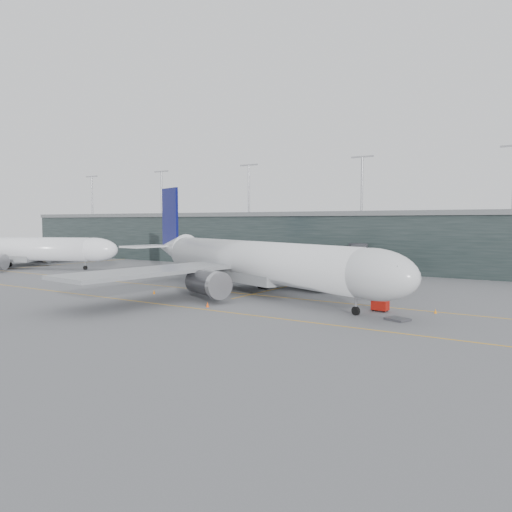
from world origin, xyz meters
The scene contains 18 objects.
ground centered at (0.00, 0.00, 0.00)m, with size 320.00×320.00×0.00m, color slate.
taxiline_a centered at (0.00, -4.00, 0.01)m, with size 160.00×0.25×0.02m, color orange.
taxiline_b centered at (0.00, -20.00, 0.01)m, with size 160.00×0.25×0.02m, color orange.
taxiline_lead_main centered at (5.00, 20.00, 0.01)m, with size 0.25×60.00×0.02m, color orange.
taxiline_lead_adj centered at (-75.00, 20.00, 0.01)m, with size 0.25×60.00×0.02m, color orange.
terminal centered at (0.00, 58.00, 7.62)m, with size 240.00×36.00×29.00m.
main_aircraft centered at (4.49, -3.16, 5.65)m, with size 68.89×63.63×20.14m.
jet_bridge centered at (15.72, 24.84, 5.49)m, with size 20.75×46.04×7.33m.
second_aircraft centered at (-76.15, 0.19, 5.14)m, with size 62.39×57.52×18.32m.
gse_cart centered at (29.16, -7.75, 0.84)m, with size 2.35×1.62×1.51m.
baggage_dolly centered at (33.17, -12.75, 0.16)m, with size 2.73×2.18×0.27m, color #37373C.
uld_a centered at (-4.96, 10.04, 1.04)m, with size 2.58×2.29×1.97m.
uld_b centered at (-1.88, 11.92, 0.86)m, with size 2.24×2.06×1.65m.
uld_c centered at (-0.34, 9.58, 1.00)m, with size 2.55×2.31×1.90m.
cone_nose centered at (36.12, -5.22, 0.31)m, with size 0.40×0.40×0.63m, color orange.
cone_wing_stbd centered at (6.60, -18.24, 0.38)m, with size 0.48×0.48×0.77m, color #F24F0D.
cone_wing_port centered at (7.90, 10.70, 0.32)m, with size 0.40×0.40×0.63m, color orange.
cone_tail centered at (-9.59, -12.71, 0.36)m, with size 0.45×0.45×0.72m, color orange.
Camera 1 is at (52.05, -75.61, 12.67)m, focal length 35.00 mm.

